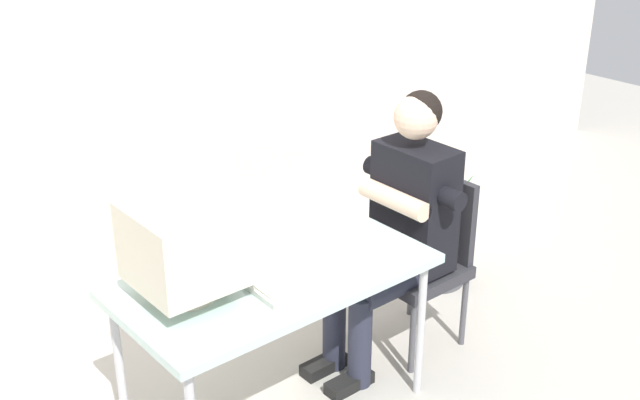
{
  "coord_description": "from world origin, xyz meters",
  "views": [
    {
      "loc": [
        -1.67,
        -2.3,
        2.32
      ],
      "look_at": [
        0.24,
        0.0,
        0.97
      ],
      "focal_mm": 44.86,
      "sensor_mm": 36.0,
      "label": 1
    }
  ],
  "objects_px": {
    "crt_monitor": "(186,244)",
    "office_chair": "(424,254)",
    "desk_mug": "(224,252)",
    "desk": "(275,283)",
    "person_seated": "(399,222)",
    "keyboard": "(262,278)",
    "potted_plant": "(436,242)"
  },
  "relations": [
    {
      "from": "crt_monitor",
      "to": "office_chair",
      "type": "xyz_separation_m",
      "value": [
        1.29,
        -0.03,
        -0.47
      ]
    },
    {
      "from": "office_chair",
      "to": "desk_mug",
      "type": "distance_m",
      "value": 1.08
    },
    {
      "from": "desk",
      "to": "person_seated",
      "type": "relative_size",
      "value": 0.98
    },
    {
      "from": "desk",
      "to": "person_seated",
      "type": "bearing_deg",
      "value": 1.82
    },
    {
      "from": "crt_monitor",
      "to": "keyboard",
      "type": "bearing_deg",
      "value": -15.87
    },
    {
      "from": "desk",
      "to": "office_chair",
      "type": "relative_size",
      "value": 1.5
    },
    {
      "from": "crt_monitor",
      "to": "desk_mug",
      "type": "height_order",
      "value": "crt_monitor"
    },
    {
      "from": "crt_monitor",
      "to": "person_seated",
      "type": "xyz_separation_m",
      "value": [
        1.11,
        -0.03,
        -0.24
      ]
    },
    {
      "from": "desk",
      "to": "potted_plant",
      "type": "bearing_deg",
      "value": 14.7
    },
    {
      "from": "office_chair",
      "to": "desk_mug",
      "type": "bearing_deg",
      "value": 169.8
    },
    {
      "from": "potted_plant",
      "to": "desk_mug",
      "type": "distance_m",
      "value": 1.61
    },
    {
      "from": "person_seated",
      "to": "desk_mug",
      "type": "relative_size",
      "value": 15.67
    },
    {
      "from": "keyboard",
      "to": "person_seated",
      "type": "xyz_separation_m",
      "value": [
        0.82,
        0.06,
        -0.03
      ]
    },
    {
      "from": "keyboard",
      "to": "desk_mug",
      "type": "height_order",
      "value": "desk_mug"
    },
    {
      "from": "desk",
      "to": "person_seated",
      "type": "distance_m",
      "value": 0.74
    },
    {
      "from": "desk",
      "to": "office_chair",
      "type": "height_order",
      "value": "office_chair"
    },
    {
      "from": "crt_monitor",
      "to": "desk_mug",
      "type": "distance_m",
      "value": 0.36
    },
    {
      "from": "keyboard",
      "to": "office_chair",
      "type": "relative_size",
      "value": 0.49
    },
    {
      "from": "person_seated",
      "to": "crt_monitor",
      "type": "bearing_deg",
      "value": 178.7
    },
    {
      "from": "crt_monitor",
      "to": "keyboard",
      "type": "height_order",
      "value": "crt_monitor"
    },
    {
      "from": "desk",
      "to": "office_chair",
      "type": "bearing_deg",
      "value": 1.46
    },
    {
      "from": "crt_monitor",
      "to": "office_chair",
      "type": "height_order",
      "value": "crt_monitor"
    },
    {
      "from": "desk",
      "to": "crt_monitor",
      "type": "distance_m",
      "value": 0.47
    },
    {
      "from": "keyboard",
      "to": "person_seated",
      "type": "relative_size",
      "value": 0.32
    },
    {
      "from": "person_seated",
      "to": "desk_mug",
      "type": "bearing_deg",
      "value": 167.64
    },
    {
      "from": "desk",
      "to": "desk_mug",
      "type": "distance_m",
      "value": 0.25
    },
    {
      "from": "office_chair",
      "to": "potted_plant",
      "type": "distance_m",
      "value": 0.64
    },
    {
      "from": "person_seated",
      "to": "office_chair",
      "type": "bearing_deg",
      "value": 0.0
    },
    {
      "from": "office_chair",
      "to": "desk_mug",
      "type": "relative_size",
      "value": 10.26
    },
    {
      "from": "person_seated",
      "to": "desk",
      "type": "bearing_deg",
      "value": -178.18
    },
    {
      "from": "person_seated",
      "to": "potted_plant",
      "type": "bearing_deg",
      "value": 27.33
    },
    {
      "from": "potted_plant",
      "to": "desk_mug",
      "type": "xyz_separation_m",
      "value": [
        -1.51,
        -0.16,
        0.52
      ]
    }
  ]
}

